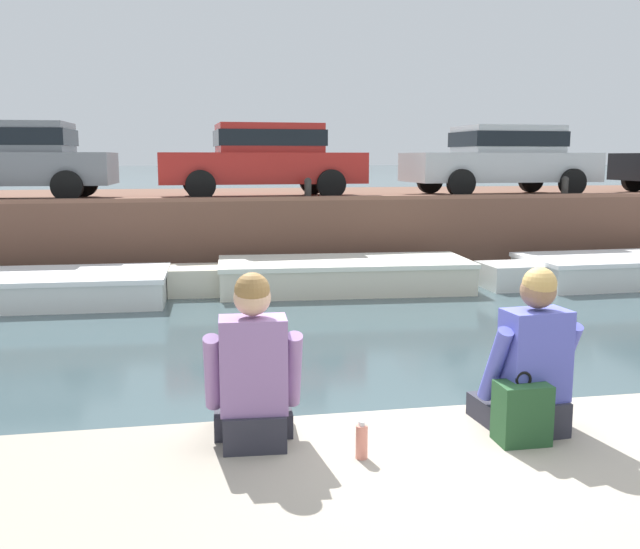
# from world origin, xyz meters

# --- Properties ---
(ground_plane) EXTENTS (400.00, 400.00, 0.00)m
(ground_plane) POSITION_xyz_m (0.00, 4.88, 0.00)
(ground_plane) COLOR #3D5156
(far_quay_wall) EXTENTS (60.00, 6.00, 1.55)m
(far_quay_wall) POSITION_xyz_m (0.00, 12.76, 0.77)
(far_quay_wall) COLOR brown
(far_quay_wall) RESTS_ON ground
(far_wall_coping) EXTENTS (60.00, 0.24, 0.08)m
(far_wall_coping) POSITION_xyz_m (0.00, 9.88, 1.59)
(far_wall_coping) COLOR brown
(far_wall_coping) RESTS_ON far_quay_wall
(boat_moored_central_cream) EXTENTS (5.45, 2.04, 0.56)m
(boat_moored_central_cream) POSITION_xyz_m (0.94, 8.36, 0.28)
(boat_moored_central_cream) COLOR silver
(boat_moored_central_cream) RESTS_ON ground
(boat_moored_east_white) EXTENTS (5.84, 1.97, 0.53)m
(boat_moored_east_white) POSITION_xyz_m (6.87, 8.08, 0.27)
(boat_moored_east_white) COLOR white
(boat_moored_east_white) RESTS_ON ground
(car_leftmost_grey) EXTENTS (4.04, 2.12, 1.54)m
(car_leftmost_grey) POSITION_xyz_m (-4.99, 11.22, 2.39)
(car_leftmost_grey) COLOR slate
(car_leftmost_grey) RESTS_ON far_quay_wall
(car_left_inner_red) EXTENTS (4.35, 2.12, 1.54)m
(car_left_inner_red) POSITION_xyz_m (0.04, 11.23, 2.39)
(car_left_inner_red) COLOR #B2231E
(car_left_inner_red) RESTS_ON far_quay_wall
(car_centre_silver) EXTENTS (4.29, 2.10, 1.54)m
(car_centre_silver) POSITION_xyz_m (5.46, 11.23, 2.39)
(car_centre_silver) COLOR #B7BABC
(car_centre_silver) RESTS_ON far_quay_wall
(mooring_bollard_mid) EXTENTS (0.15, 0.15, 0.44)m
(mooring_bollard_mid) POSITION_xyz_m (0.79, 10.01, 1.79)
(mooring_bollard_mid) COLOR #2D2B28
(mooring_bollard_mid) RESTS_ON far_quay_wall
(mooring_bollard_east) EXTENTS (0.15, 0.15, 0.44)m
(mooring_bollard_east) POSITION_xyz_m (6.37, 10.01, 1.79)
(mooring_bollard_east) COLOR #2D2B28
(mooring_bollard_east) RESTS_ON far_quay_wall
(person_seated_left) EXTENTS (0.55, 0.54, 0.97)m
(person_seated_left) POSITION_xyz_m (-1.26, -0.36, 1.20)
(person_seated_left) COLOR #282833
(person_seated_left) RESTS_ON near_quay
(person_seated_right) EXTENTS (0.55, 0.55, 0.97)m
(person_seated_right) POSITION_xyz_m (0.31, -0.46, 1.20)
(person_seated_right) COLOR #282833
(person_seated_right) RESTS_ON near_quay
(bottle_drink) EXTENTS (0.06, 0.06, 0.20)m
(bottle_drink) POSITION_xyz_m (-0.73, -0.67, 0.92)
(bottle_drink) COLOR #E07F6B
(bottle_drink) RESTS_ON near_quay
(backpack_on_ledge) EXTENTS (0.28, 0.24, 0.41)m
(backpack_on_ledge) POSITION_xyz_m (0.19, -0.62, 1.00)
(backpack_on_ledge) COLOR #234C28
(backpack_on_ledge) RESTS_ON near_quay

